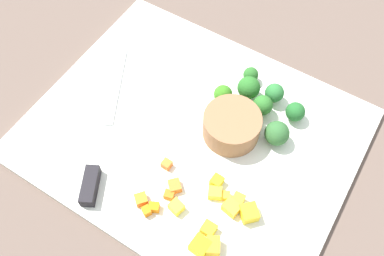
{
  "coord_description": "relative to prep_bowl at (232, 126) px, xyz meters",
  "views": [
    {
      "loc": [
        0.17,
        -0.28,
        0.57
      ],
      "look_at": [
        0.0,
        0.0,
        0.02
      ],
      "focal_mm": 38.84,
      "sensor_mm": 36.0,
      "label": 1
    }
  ],
  "objects": [
    {
      "name": "ground_plane",
      "position": [
        -0.05,
        -0.03,
        -0.03
      ],
      "size": [
        4.0,
        4.0,
        0.0
      ],
      "primitive_type": "plane",
      "color": "brown"
    },
    {
      "name": "cutting_board",
      "position": [
        -0.05,
        -0.03,
        -0.03
      ],
      "size": [
        0.49,
        0.4,
        0.01
      ],
      "primitive_type": "cube",
      "color": "white",
      "rests_on": "ground_plane"
    },
    {
      "name": "prep_bowl",
      "position": [
        0.0,
        0.0,
        0.0
      ],
      "size": [
        0.09,
        0.09,
        0.04
      ],
      "primitive_type": "cylinder",
      "color": "#946541",
      "rests_on": "cutting_board"
    },
    {
      "name": "chef_knife",
      "position": [
        -0.16,
        -0.13,
        -0.01
      ],
      "size": [
        0.16,
        0.27,
        0.02
      ],
      "rotation": [
        0.0,
        0.0,
        2.06
      ],
      "color": "silver",
      "rests_on": "cutting_board"
    },
    {
      "name": "carrot_dice_0",
      "position": [
        -0.05,
        -0.1,
        -0.02
      ],
      "size": [
        0.01,
        0.01,
        0.01
      ],
      "primitive_type": "cube",
      "rotation": [
        0.0,
        0.0,
        3.11
      ],
      "color": "orange",
      "rests_on": "cutting_board"
    },
    {
      "name": "carrot_dice_1",
      "position": [
        -0.04,
        -0.17,
        -0.01
      ],
      "size": [
        0.02,
        0.02,
        0.01
      ],
      "primitive_type": "cube",
      "rotation": [
        0.0,
        0.0,
        2.61
      ],
      "color": "orange",
      "rests_on": "cutting_board"
    },
    {
      "name": "carrot_dice_2",
      "position": [
        -0.03,
        -0.16,
        -0.01
      ],
      "size": [
        0.02,
        0.02,
        0.01
      ],
      "primitive_type": "cube",
      "rotation": [
        0.0,
        0.0,
        0.45
      ],
      "color": "orange",
      "rests_on": "cutting_board"
    },
    {
      "name": "carrot_dice_3",
      "position": [
        -0.05,
        -0.17,
        -0.01
      ],
      "size": [
        0.02,
        0.02,
        0.01
      ],
      "primitive_type": "cube",
      "rotation": [
        0.0,
        0.0,
        2.45
      ],
      "color": "orange",
      "rests_on": "cutting_board"
    },
    {
      "name": "carrot_dice_4",
      "position": [
        -0.02,
        -0.14,
        -0.02
      ],
      "size": [
        0.02,
        0.02,
        0.01
      ],
      "primitive_type": "cube",
      "rotation": [
        0.0,
        0.0,
        1.83
      ],
      "color": "orange",
      "rests_on": "cutting_board"
    },
    {
      "name": "carrot_dice_5",
      "position": [
        -0.02,
        -0.12,
        -0.02
      ],
      "size": [
        0.02,
        0.02,
        0.01
      ],
      "primitive_type": "cube",
      "rotation": [
        0.0,
        0.0,
        0.83
      ],
      "color": "orange",
      "rests_on": "cutting_board"
    },
    {
      "name": "pepper_dice_0",
      "position": [
        0.05,
        -0.18,
        -0.01
      ],
      "size": [
        0.02,
        0.02,
        0.02
      ],
      "primitive_type": "cube",
      "rotation": [
        0.0,
        0.0,
        1.5
      ],
      "color": "yellow",
      "rests_on": "cutting_board"
    },
    {
      "name": "pepper_dice_1",
      "position": [
        0.03,
        -0.1,
        -0.01
      ],
      "size": [
        0.02,
        0.02,
        0.01
      ],
      "primitive_type": "cube",
      "rotation": [
        0.0,
        0.0,
        2.02
      ],
      "color": "yellow",
      "rests_on": "cutting_board"
    },
    {
      "name": "pepper_dice_2",
      "position": [
        -0.0,
        -0.15,
        -0.01
      ],
      "size": [
        0.02,
        0.02,
        0.02
      ],
      "primitive_type": "cube",
      "rotation": [
        0.0,
        0.0,
        2.89
      ],
      "color": "yellow",
      "rests_on": "cutting_board"
    },
    {
      "name": "pepper_dice_3",
      "position": [
        0.07,
        -0.17,
        -0.01
      ],
      "size": [
        0.03,
        0.03,
        0.02
      ],
      "primitive_type": "cube",
      "rotation": [
        0.0,
        0.0,
        0.48
      ],
      "color": "yellow",
      "rests_on": "cutting_board"
    },
    {
      "name": "pepper_dice_4",
      "position": [
        0.09,
        -0.1,
        -0.01
      ],
      "size": [
        0.03,
        0.03,
        0.02
      ],
      "primitive_type": "cube",
      "rotation": [
        0.0,
        0.0,
        0.8
      ],
      "color": "yellow",
      "rests_on": "cutting_board"
    },
    {
      "name": "pepper_dice_5",
      "position": [
        0.06,
        -0.09,
        -0.01
      ],
      "size": [
        0.02,
        0.02,
        0.01
      ],
      "primitive_type": "cube",
      "rotation": [
        0.0,
        0.0,
        1.64
      ],
      "color": "yellow",
      "rests_on": "cutting_board"
    },
    {
      "name": "pepper_dice_6",
      "position": [
        0.02,
        -0.09,
        -0.01
      ],
      "size": [
        0.02,
        0.02,
        0.02
      ],
      "primitive_type": "cube",
      "rotation": [
        0.0,
        0.0,
        3.08
      ],
      "color": "yellow",
      "rests_on": "cutting_board"
    },
    {
      "name": "pepper_dice_7",
      "position": [
        0.05,
        -0.15,
        -0.01
      ],
      "size": [
        0.02,
        0.02,
        0.01
      ],
      "primitive_type": "cube",
      "rotation": [
        0.0,
        0.0,
        1.54
      ],
      "color": "yellow",
      "rests_on": "cutting_board"
    },
    {
      "name": "pepper_dice_8",
      "position": [
        0.05,
        -0.1,
        -0.02
      ],
      "size": [
        0.02,
        0.02,
        0.01
      ],
      "primitive_type": "cube",
      "rotation": [
        0.0,
        0.0,
        0.43
      ],
      "color": "yellow",
      "rests_on": "cutting_board"
    },
    {
      "name": "pepper_dice_9",
      "position": [
        0.06,
        -0.11,
        -0.01
      ],
      "size": [
        0.03,
        0.02,
        0.02
      ],
      "primitive_type": "cube",
      "rotation": [
        0.0,
        0.0,
        2.95
      ],
      "color": "yellow",
      "rests_on": "cutting_board"
    },
    {
      "name": "broccoli_floret_0",
      "position": [
        -0.01,
        0.07,
        0.0
      ],
      "size": [
        0.04,
        0.04,
        0.04
      ],
      "color": "#8DAD66",
      "rests_on": "cutting_board"
    },
    {
      "name": "broccoli_floret_1",
      "position": [
        -0.04,
        0.05,
        -0.0
      ],
      "size": [
        0.03,
        0.03,
        0.03
      ],
      "color": "#94B359",
      "rests_on": "cutting_board"
    },
    {
      "name": "broccoli_floret_2",
      "position": [
        0.06,
        0.02,
        -0.0
      ],
      "size": [
        0.04,
        0.04,
        0.04
      ],
      "color": "#80C365",
      "rests_on": "cutting_board"
    },
    {
      "name": "broccoli_floret_3",
      "position": [
        -0.02,
        0.11,
        -0.01
      ],
      "size": [
        0.03,
        0.03,
        0.03
      ],
      "color": "#8BC368",
      "rests_on": "cutting_board"
    },
    {
      "name": "broccoli_floret_4",
      "position": [
        0.07,
        0.08,
        -0.0
      ],
      "size": [
        0.03,
        0.03,
        0.03
      ],
      "color": "#8AB85E",
      "rests_on": "cutting_board"
    },
    {
      "name": "broccoli_floret_5",
      "position": [
        0.03,
        0.09,
        -0.0
      ],
      "size": [
        0.03,
        0.03,
        0.04
      ],
      "color": "#95C35F",
      "rests_on": "cutting_board"
    },
    {
      "name": "broccoli_floret_6",
      "position": [
        0.02,
        0.06,
        0.0
      ],
      "size": [
        0.03,
        0.03,
        0.04
      ],
      "color": "#8EAF56",
      "rests_on": "cutting_board"
    }
  ]
}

